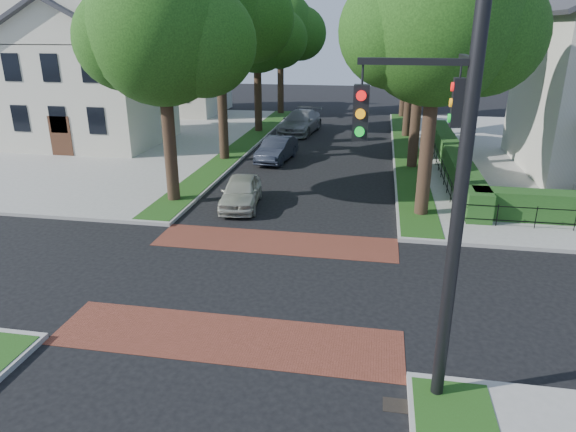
% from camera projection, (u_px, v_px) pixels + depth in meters
% --- Properties ---
extents(ground, '(120.00, 120.00, 0.00)m').
position_uv_depth(ground, '(255.00, 281.00, 16.15)').
color(ground, black).
rests_on(ground, ground).
extents(sidewalk_nw, '(30.00, 30.00, 0.15)m').
position_uv_depth(sidewalk_nw, '(53.00, 138.00, 36.89)').
color(sidewalk_nw, gray).
rests_on(sidewalk_nw, ground).
extents(crosswalk_far, '(9.00, 2.20, 0.01)m').
position_uv_depth(crosswalk_far, '(275.00, 242.00, 19.11)').
color(crosswalk_far, brown).
rests_on(crosswalk_far, ground).
extents(crosswalk_near, '(9.00, 2.20, 0.01)m').
position_uv_depth(crosswalk_near, '(226.00, 338.00, 13.19)').
color(crosswalk_near, brown).
rests_on(crosswalk_near, ground).
extents(storm_drain, '(0.65, 0.45, 0.01)m').
position_uv_depth(storm_drain, '(398.00, 406.00, 10.82)').
color(storm_drain, black).
rests_on(storm_drain, ground).
extents(grass_strip_ne, '(1.60, 29.80, 0.02)m').
position_uv_depth(grass_strip_ne, '(407.00, 150.00, 32.87)').
color(grass_strip_ne, '#213F12').
rests_on(grass_strip_ne, sidewalk_ne).
extents(grass_strip_nw, '(1.60, 29.80, 0.02)m').
position_uv_depth(grass_strip_nw, '(244.00, 144.00, 34.64)').
color(grass_strip_nw, '#213F12').
rests_on(grass_strip_nw, sidewalk_nw).
extents(tree_right_near, '(7.75, 6.67, 10.66)m').
position_uv_depth(tree_right_near, '(441.00, 25.00, 19.30)').
color(tree_right_near, black).
rests_on(tree_right_near, sidewalk_ne).
extents(tree_right_mid, '(8.25, 7.09, 11.22)m').
position_uv_depth(tree_right_mid, '(426.00, 18.00, 26.58)').
color(tree_right_mid, black).
rests_on(tree_right_mid, sidewalk_ne).
extents(tree_right_far, '(7.25, 6.23, 9.74)m').
position_uv_depth(tree_right_far, '(415.00, 38.00, 35.25)').
color(tree_right_far, black).
rests_on(tree_right_far, sidewalk_ne).
extents(tree_right_back, '(7.50, 6.45, 10.20)m').
position_uv_depth(tree_right_back, '(409.00, 31.00, 43.46)').
color(tree_right_back, black).
rests_on(tree_right_back, sidewalk_ne).
extents(tree_left_near, '(7.50, 6.45, 10.20)m').
position_uv_depth(tree_left_near, '(166.00, 34.00, 21.22)').
color(tree_left_near, black).
rests_on(tree_left_near, sidewalk_nw).
extents(tree_left_mid, '(8.00, 6.88, 11.48)m').
position_uv_depth(tree_left_mid, '(222.00, 12.00, 28.26)').
color(tree_left_mid, black).
rests_on(tree_left_mid, sidewalk_nw).
extents(tree_left_far, '(7.00, 6.02, 9.86)m').
position_uv_depth(tree_left_far, '(259.00, 34.00, 36.98)').
color(tree_left_far, black).
rests_on(tree_left_far, sidewalk_nw).
extents(tree_left_back, '(7.75, 6.66, 10.44)m').
position_uv_depth(tree_left_back, '(282.00, 30.00, 45.22)').
color(tree_left_back, black).
rests_on(tree_left_back, sidewalk_nw).
extents(hedge_main_road, '(1.00, 18.00, 1.20)m').
position_uv_depth(hedge_main_road, '(453.00, 158.00, 28.50)').
color(hedge_main_road, '#1C4216').
rests_on(hedge_main_road, sidewalk_ne).
extents(fence_main_road, '(0.06, 18.00, 0.90)m').
position_uv_depth(fence_main_road, '(438.00, 160.00, 28.68)').
color(fence_main_road, black).
rests_on(fence_main_road, sidewalk_ne).
extents(house_left_near, '(10.00, 9.00, 10.14)m').
position_uv_depth(house_left_near, '(88.00, 68.00, 33.60)').
color(house_left_near, beige).
rests_on(house_left_near, sidewalk_nw).
extents(house_left_far, '(10.00, 9.00, 10.14)m').
position_uv_depth(house_left_far, '(170.00, 57.00, 46.55)').
color(house_left_far, beige).
rests_on(house_left_far, sidewalk_nw).
extents(traffic_signal, '(2.17, 2.00, 8.00)m').
position_uv_depth(traffic_signal, '(448.00, 186.00, 9.65)').
color(traffic_signal, black).
rests_on(traffic_signal, sidewalk_se).
extents(parked_car_front, '(2.08, 4.16, 1.36)m').
position_uv_depth(parked_car_front, '(241.00, 192.00, 22.75)').
color(parked_car_front, '#ACAD9C').
rests_on(parked_car_front, ground).
extents(parked_car_middle, '(1.97, 4.41, 1.41)m').
position_uv_depth(parked_car_middle, '(277.00, 149.00, 30.63)').
color(parked_car_middle, '#1F242F').
rests_on(parked_car_middle, ground).
extents(parked_car_rear, '(3.06, 6.03, 1.68)m').
position_uv_depth(parked_car_rear, '(300.00, 122.00, 38.82)').
color(parked_car_rear, slate).
rests_on(parked_car_rear, ground).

